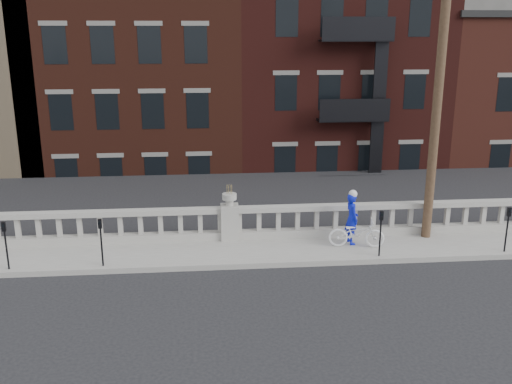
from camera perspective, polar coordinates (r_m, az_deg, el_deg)
The scene contains 12 objects.
ground at distance 14.39m, azimuth -1.86°, elevation -10.78°, with size 120.00×120.00×0.00m, color black.
sidewalk at distance 17.09m, azimuth -2.47°, elevation -6.04°, with size 32.00×2.20×0.15m, color gray.
balustrade at distance 17.78m, azimuth -2.64°, elevation -3.21°, with size 28.00×0.34×1.03m.
planter_pedestal at distance 17.72m, azimuth -2.65°, elevation -2.63°, with size 0.55×0.55×1.76m.
lower_level at distance 36.11m, azimuth -3.20°, elevation 9.82°, with size 80.00×44.00×20.80m.
utility_pole at distance 17.87m, azimuth 17.91°, elevation 11.24°, with size 1.60×0.28×10.00m.
parking_meter_a at distance 16.85m, azimuth -23.77°, elevation -4.42°, with size 0.10×0.09×1.36m.
parking_meter_b at distance 16.22m, azimuth -15.25°, elevation -4.37°, with size 0.10×0.09×1.36m.
parking_meter_c at distance 16.70m, azimuth 12.36°, elevation -3.57°, with size 0.10×0.09×1.36m.
parking_meter_d at distance 18.19m, azimuth 23.86°, elevation -2.98°, with size 0.10×0.09×1.36m.
bicycle at distance 17.41m, azimuth 10.03°, elevation -4.06°, with size 0.58×1.66×0.87m, color white.
cyclist at distance 17.56m, azimuth 9.55°, elevation -2.63°, with size 0.58×0.38×1.59m, color #0C17BF.
Camera 1 is at (-0.71, -12.83, 6.47)m, focal length 40.00 mm.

